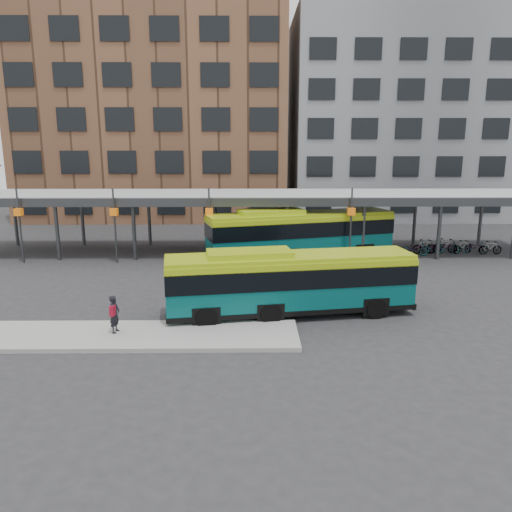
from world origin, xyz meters
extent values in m
plane|color=#28282B|center=(0.00, 0.00, 0.00)|extent=(120.00, 120.00, 0.00)
cube|color=gray|center=(-5.50, -3.00, 0.09)|extent=(14.00, 3.00, 0.18)
cube|color=#999B9E|center=(0.00, 13.00, 4.00)|extent=(40.00, 6.00, 0.35)
cube|color=#383A3D|center=(0.00, 10.00, 3.85)|extent=(40.00, 0.15, 0.55)
cylinder|color=#383A3D|center=(-18.00, 15.50, 1.90)|extent=(0.24, 0.24, 3.80)
cylinder|color=#383A3D|center=(-13.00, 10.50, 1.90)|extent=(0.24, 0.24, 3.80)
cylinder|color=#383A3D|center=(-13.00, 15.50, 1.90)|extent=(0.24, 0.24, 3.80)
cylinder|color=#383A3D|center=(-8.00, 10.50, 1.90)|extent=(0.24, 0.24, 3.80)
cylinder|color=#383A3D|center=(-8.00, 15.50, 1.90)|extent=(0.24, 0.24, 3.80)
cylinder|color=#383A3D|center=(-3.00, 10.50, 1.90)|extent=(0.24, 0.24, 3.80)
cylinder|color=#383A3D|center=(-3.00, 15.50, 1.90)|extent=(0.24, 0.24, 3.80)
cylinder|color=#383A3D|center=(2.00, 10.50, 1.90)|extent=(0.24, 0.24, 3.80)
cylinder|color=#383A3D|center=(2.00, 15.50, 1.90)|extent=(0.24, 0.24, 3.80)
cylinder|color=#383A3D|center=(7.00, 10.50, 1.90)|extent=(0.24, 0.24, 3.80)
cylinder|color=#383A3D|center=(7.00, 15.50, 1.90)|extent=(0.24, 0.24, 3.80)
cylinder|color=#383A3D|center=(12.00, 10.50, 1.90)|extent=(0.24, 0.24, 3.80)
cylinder|color=#383A3D|center=(12.00, 15.50, 1.90)|extent=(0.24, 0.24, 3.80)
cylinder|color=#383A3D|center=(17.00, 15.50, 1.90)|extent=(0.24, 0.24, 3.80)
cylinder|color=#383A3D|center=(-15.00, 9.70, 2.40)|extent=(0.12, 0.12, 4.80)
cube|color=#C45B0B|center=(-15.00, 9.70, 3.30)|extent=(0.45, 0.45, 0.45)
cylinder|color=#383A3D|center=(-9.00, 9.70, 2.40)|extent=(0.12, 0.12, 4.80)
cube|color=#C45B0B|center=(-9.00, 9.70, 3.30)|extent=(0.45, 0.45, 0.45)
cylinder|color=#383A3D|center=(-3.00, 9.70, 2.40)|extent=(0.12, 0.12, 4.80)
cube|color=#C45B0B|center=(-3.00, 9.70, 3.30)|extent=(0.45, 0.45, 0.45)
cylinder|color=#383A3D|center=(6.00, 9.70, 2.40)|extent=(0.12, 0.12, 4.80)
cube|color=#C45B0B|center=(6.00, 9.70, 3.30)|extent=(0.45, 0.45, 0.45)
cube|color=brown|center=(-10.00, 32.00, 11.00)|extent=(26.00, 14.00, 22.00)
cube|color=slate|center=(16.00, 32.00, 10.00)|extent=(24.00, 14.00, 20.00)
cube|color=#064C4C|center=(1.36, -0.33, 1.45)|extent=(11.13, 3.97, 2.27)
cube|color=black|center=(1.36, -0.33, 1.91)|extent=(11.18, 4.04, 0.86)
cube|color=#98B012|center=(1.36, -0.33, 2.68)|extent=(11.11, 3.88, 0.18)
cube|color=#98B012|center=(-0.43, -0.61, 2.86)|extent=(3.85, 2.19, 0.32)
cube|color=black|center=(1.36, -0.33, 0.43)|extent=(11.19, 4.04, 0.22)
cylinder|color=black|center=(5.13, -0.84, 0.45)|extent=(0.94, 0.41, 0.91)
cylinder|color=black|center=(4.78, 1.35, 0.45)|extent=(0.94, 0.41, 0.91)
cylinder|color=black|center=(0.46, -1.59, 0.45)|extent=(0.94, 0.41, 0.91)
cylinder|color=black|center=(0.11, 0.60, 0.45)|extent=(0.94, 0.41, 0.91)
cylinder|color=black|center=(-2.23, -2.03, 0.45)|extent=(0.94, 0.41, 0.91)
cylinder|color=black|center=(-2.58, 0.16, 0.45)|extent=(0.94, 0.41, 0.91)
cube|color=#064C4C|center=(2.89, 10.58, 1.63)|extent=(12.47, 5.85, 2.55)
cube|color=black|center=(2.89, 10.58, 2.14)|extent=(12.54, 5.92, 0.97)
cube|color=#98B012|center=(2.89, 10.58, 3.01)|extent=(12.44, 5.75, 0.20)
cube|color=#98B012|center=(0.93, 10.01, 3.21)|extent=(4.43, 2.90, 0.36)
cube|color=black|center=(2.89, 10.58, 0.48)|extent=(12.55, 5.92, 0.24)
cylinder|color=black|center=(7.16, 10.51, 0.51)|extent=(1.07, 0.58, 1.02)
cylinder|color=black|center=(6.46, 12.90, 0.51)|extent=(1.07, 0.58, 1.02)
cylinder|color=black|center=(2.06, 9.04, 0.51)|extent=(1.07, 0.58, 1.02)
cylinder|color=black|center=(1.37, 11.43, 0.51)|extent=(1.07, 0.58, 1.02)
cylinder|color=black|center=(-0.88, 8.19, 0.51)|extent=(1.07, 0.58, 1.02)
cylinder|color=black|center=(-1.57, 10.59, 0.51)|extent=(1.07, 0.58, 1.02)
imported|color=black|center=(-5.78, -2.84, 0.94)|extent=(0.44, 0.60, 1.52)
cube|color=maroon|center=(-5.81, -3.02, 1.14)|extent=(0.20, 0.30, 0.41)
imported|color=slate|center=(10.90, 11.66, 0.46)|extent=(1.84, 0.89, 0.93)
imported|color=slate|center=(11.69, 12.13, 0.51)|extent=(1.76, 0.68, 1.03)
imported|color=slate|center=(12.30, 12.12, 0.48)|extent=(1.93, 1.20, 0.96)
imported|color=slate|center=(13.22, 12.36, 0.52)|extent=(1.74, 0.51, 1.04)
imported|color=slate|center=(13.27, 12.14, 0.45)|extent=(1.78, 0.81, 0.90)
imported|color=slate|center=(14.41, 12.20, 0.47)|extent=(1.63, 0.92, 0.94)
imported|color=slate|center=(15.21, 12.18, 0.46)|extent=(1.83, 1.09, 0.91)
imported|color=slate|center=(16.20, 11.88, 0.48)|extent=(1.59, 0.48, 0.95)
camera|label=1|loc=(-0.37, -21.64, 7.58)|focal=35.00mm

